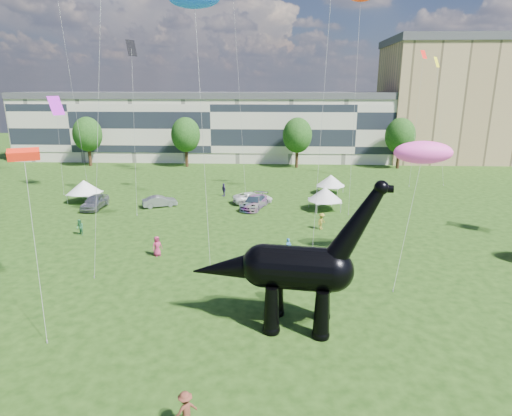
{
  "coord_description": "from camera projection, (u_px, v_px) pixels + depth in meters",
  "views": [
    {
      "loc": [
        4.34,
        -23.68,
        13.95
      ],
      "look_at": [
        2.81,
        8.0,
        5.0
      ],
      "focal_mm": 30.0,
      "sensor_mm": 36.0,
      "label": 1
    }
  ],
  "objects": [
    {
      "name": "gazebo_left",
      "position": [
        84.0,
        187.0,
        53.46
      ],
      "size": [
        4.77,
        4.77,
        2.84
      ],
      "rotation": [
        0.0,
        0.0,
        -0.19
      ],
      "color": "white",
      "rests_on": "ground"
    },
    {
      "name": "car_silver",
      "position": [
        95.0,
        202.0,
        50.88
      ],
      "size": [
        2.08,
        4.97,
        1.68
      ],
      "primitive_type": "imported",
      "rotation": [
        0.0,
        0.0,
        -0.02
      ],
      "color": "#B2B3B7",
      "rests_on": "ground"
    },
    {
      "name": "car_grey",
      "position": [
        160.0,
        201.0,
        51.74
      ],
      "size": [
        4.33,
        2.91,
        1.35
      ],
      "primitive_type": "imported",
      "rotation": [
        0.0,
        0.0,
        1.97
      ],
      "color": "gray",
      "rests_on": "ground"
    },
    {
      "name": "apartment_block",
      "position": [
        458.0,
        103.0,
        84.41
      ],
      "size": [
        28.0,
        18.0,
        22.0
      ],
      "primitive_type": "cube",
      "color": "tan",
      "rests_on": "ground"
    },
    {
      "name": "tree_mid_left",
      "position": [
        186.0,
        132.0,
        76.55
      ],
      "size": [
        5.2,
        5.2,
        9.44
      ],
      "color": "#382314",
      "rests_on": "ground"
    },
    {
      "name": "tree_far_right",
      "position": [
        400.0,
        133.0,
        74.8
      ],
      "size": [
        5.2,
        5.2,
        9.44
      ],
      "color": "#382314",
      "rests_on": "ground"
    },
    {
      "name": "tree_far_left",
      "position": [
        87.0,
        131.0,
        77.38
      ],
      "size": [
        5.2,
        5.2,
        9.44
      ],
      "color": "#382314",
      "rests_on": "ground"
    },
    {
      "name": "visitors",
      "position": [
        163.0,
        232.0,
        40.29
      ],
      "size": [
        51.56,
        44.05,
        1.76
      ],
      "color": "#38638D",
      "rests_on": "ground"
    },
    {
      "name": "gazebo_far",
      "position": [
        331.0,
        180.0,
        57.77
      ],
      "size": [
        4.98,
        4.98,
        2.63
      ],
      "rotation": [
        0.0,
        0.0,
        -0.42
      ],
      "color": "silver",
      "rests_on": "ground"
    },
    {
      "name": "gazebo_near",
      "position": [
        325.0,
        194.0,
        50.06
      ],
      "size": [
        4.76,
        4.76,
        2.75
      ],
      "rotation": [
        0.0,
        0.0,
        0.24
      ],
      "color": "silver",
      "rests_on": "ground"
    },
    {
      "name": "dinosaur_sculpture",
      "position": [
        290.0,
        270.0,
        25.17
      ],
      "size": [
        11.72,
        3.71,
        9.54
      ],
      "rotation": [
        0.0,
        0.0,
        -0.13
      ],
      "color": "black",
      "rests_on": "ground"
    },
    {
      "name": "terrace_row",
      "position": [
        215.0,
        129.0,
        85.1
      ],
      "size": [
        78.0,
        11.0,
        12.0
      ],
      "primitive_type": "cube",
      "color": "beige",
      "rests_on": "ground"
    },
    {
      "name": "car_dark",
      "position": [
        254.0,
        202.0,
        51.02
      ],
      "size": [
        3.61,
        5.77,
        1.56
      ],
      "primitive_type": "imported",
      "rotation": [
        0.0,
        0.0,
        -0.28
      ],
      "color": "#595960",
      "rests_on": "ground"
    },
    {
      "name": "tree_mid_right",
      "position": [
        297.0,
        132.0,
        75.63
      ],
      "size": [
        5.2,
        5.2,
        9.44
      ],
      "color": "#382314",
      "rests_on": "ground"
    },
    {
      "name": "ground",
      "position": [
        205.0,
        319.0,
        26.76
      ],
      "size": [
        220.0,
        220.0,
        0.0
      ],
      "primitive_type": "plane",
      "color": "#16330C",
      "rests_on": "ground"
    },
    {
      "name": "car_white",
      "position": [
        253.0,
        198.0,
        53.29
      ],
      "size": [
        5.4,
        3.67,
        1.37
      ],
      "primitive_type": "imported",
      "rotation": [
        0.0,
        0.0,
        1.88
      ],
      "color": "white",
      "rests_on": "ground"
    },
    {
      "name": "kites",
      "position": [
        313.0,
        67.0,
        35.15
      ],
      "size": [
        58.55,
        45.32,
        29.44
      ],
      "color": "red",
      "rests_on": "ground"
    }
  ]
}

